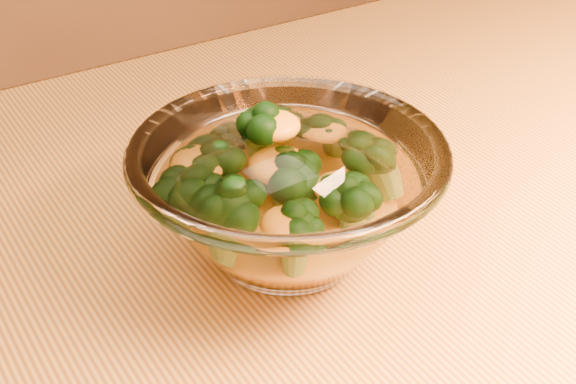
# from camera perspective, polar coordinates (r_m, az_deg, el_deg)

# --- Properties ---
(table) EXTENTS (1.20, 0.80, 0.75)m
(table) POSITION_cam_1_polar(r_m,az_deg,el_deg) (0.71, 8.10, -8.30)
(table) COLOR gold
(table) RESTS_ON ground
(glass_bowl) EXTENTS (0.22, 0.22, 0.10)m
(glass_bowl) POSITION_cam_1_polar(r_m,az_deg,el_deg) (0.57, 0.00, -0.41)
(glass_bowl) COLOR white
(glass_bowl) RESTS_ON table
(cheese_sauce) EXTENTS (0.11, 0.11, 0.03)m
(cheese_sauce) POSITION_cam_1_polar(r_m,az_deg,el_deg) (0.58, 0.00, -2.12)
(cheese_sauce) COLOR #FFB015
(cheese_sauce) RESTS_ON glass_bowl
(broccoli_heap) EXTENTS (0.15, 0.15, 0.08)m
(broccoli_heap) POSITION_cam_1_polar(r_m,az_deg,el_deg) (0.57, -1.14, 0.95)
(broccoli_heap) COLOR black
(broccoli_heap) RESTS_ON cheese_sauce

